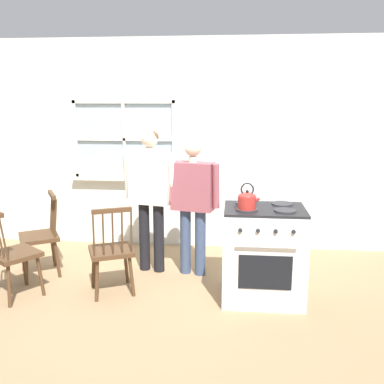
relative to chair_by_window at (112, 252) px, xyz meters
The scene contains 10 objects.
ground_plane 0.59m from the chair_by_window, 22.07° to the left, with size 16.00×16.00×0.00m, color #937551.
wall_back 1.84m from the chair_by_window, 75.46° to the left, with size 6.40×0.16×2.70m.
chair_by_window is the anchor object (origin of this frame).
chair_near_wall 1.00m from the chair_by_window, 156.72° to the left, with size 0.56×0.57×0.92m.
chair_center_cluster 0.96m from the chair_by_window, 169.18° to the right, with size 0.58×0.57×0.92m.
person_elderly_left 0.87m from the chair_by_window, 65.03° to the left, with size 0.62×0.30×1.61m.
person_teen_center 1.07m from the chair_by_window, 36.60° to the left, with size 0.61×0.30×1.52m.
stove 1.51m from the chair_by_window, ahead, with size 0.78×0.68×1.08m.
kettle 1.46m from the chair_by_window, ahead, with size 0.21×0.17×0.25m.
potted_plant 1.56m from the chair_by_window, 88.72° to the left, with size 0.16×0.16×0.21m.
Camera 1 is at (0.83, -4.12, 1.93)m, focal length 40.00 mm.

